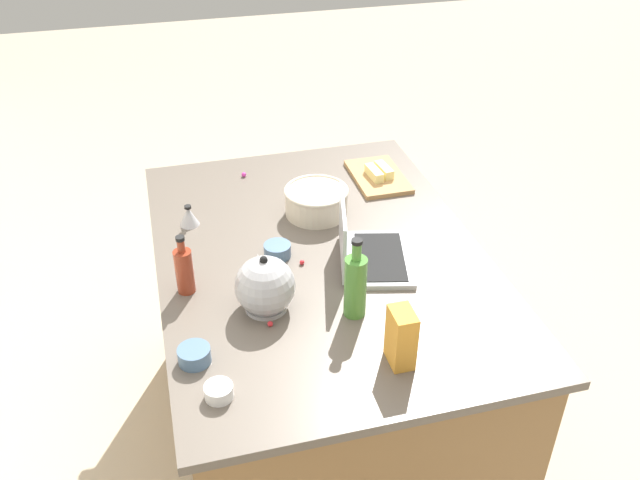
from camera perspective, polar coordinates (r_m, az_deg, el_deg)
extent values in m
plane|color=#B7A88E|center=(2.89, 0.00, -15.85)|extent=(12.00, 12.00, 0.00)
cube|color=olive|center=(2.57, 0.00, -9.57)|extent=(1.45, 1.01, 0.87)
cube|color=#60564C|center=(2.28, 0.00, -1.35)|extent=(1.51, 1.07, 0.03)
cube|color=#B7B7BC|center=(2.24, 4.79, -1.60)|extent=(0.35, 0.29, 0.02)
cube|color=black|center=(2.23, 5.06, -1.38)|extent=(0.30, 0.22, 0.00)
cube|color=#B7B7BC|center=(2.17, 1.90, 0.71)|extent=(0.29, 0.08, 0.20)
cube|color=silver|center=(2.17, 2.06, 0.72)|extent=(0.26, 0.07, 0.18)
cylinder|color=beige|center=(2.46, -0.31, 3.18)|extent=(0.22, 0.22, 0.10)
cylinder|color=black|center=(2.46, -0.31, 3.28)|extent=(0.18, 0.18, 0.08)
torus|color=beige|center=(2.44, -0.31, 4.15)|extent=(0.23, 0.23, 0.01)
cylinder|color=maroon|center=(2.11, -11.26, -2.59)|extent=(0.06, 0.06, 0.15)
cylinder|color=maroon|center=(2.05, -11.55, -0.49)|extent=(0.02, 0.02, 0.04)
cylinder|color=black|center=(2.04, -11.63, 0.13)|extent=(0.03, 0.03, 0.01)
cylinder|color=#4C8C38|center=(1.97, 2.97, -3.95)|extent=(0.07, 0.07, 0.19)
cylinder|color=#4C8C38|center=(1.90, 3.08, -0.97)|extent=(0.03, 0.03, 0.05)
cylinder|color=black|center=(1.88, 3.11, -0.13)|extent=(0.03, 0.03, 0.01)
cylinder|color=#ADADB2|center=(2.05, -4.52, -5.50)|extent=(0.13, 0.13, 0.01)
sphere|color=#ADADB2|center=(2.00, -4.61, -3.84)|extent=(0.18, 0.18, 0.18)
cone|color=#ADADB2|center=(2.06, -5.09, -2.04)|extent=(0.08, 0.03, 0.07)
sphere|color=black|center=(1.95, -4.74, -1.68)|extent=(0.02, 0.02, 0.02)
cube|color=#AD7F4C|center=(2.72, 4.87, 5.30)|extent=(0.31, 0.19, 0.02)
cube|color=#F4E58C|center=(2.71, 5.36, 5.85)|extent=(0.11, 0.05, 0.04)
cube|color=#F4E58C|center=(2.68, 4.54, 5.61)|extent=(0.11, 0.05, 0.04)
cylinder|color=white|center=(1.79, -8.46, -12.42)|extent=(0.07, 0.07, 0.04)
cylinder|color=slate|center=(1.89, -10.46, -9.45)|extent=(0.09, 0.09, 0.04)
cylinder|color=slate|center=(2.25, -3.58, -0.87)|extent=(0.09, 0.09, 0.04)
cone|color=#B2B2B7|center=(2.45, -10.91, 1.98)|extent=(0.07, 0.07, 0.07)
cylinder|color=black|center=(2.43, -11.00, 2.72)|extent=(0.02, 0.02, 0.01)
cube|color=gold|center=(1.83, 6.80, -8.09)|extent=(0.09, 0.06, 0.17)
sphere|color=yellow|center=(2.21, 4.32, -2.13)|extent=(0.02, 0.02, 0.02)
sphere|color=red|center=(1.98, -4.18, -7.01)|extent=(0.02, 0.02, 0.02)
sphere|color=#CC3399|center=(2.74, -6.39, 5.45)|extent=(0.02, 0.02, 0.02)
sphere|color=red|center=(2.28, 4.83, -0.94)|extent=(0.02, 0.02, 0.02)
sphere|color=red|center=(2.22, -1.52, -1.88)|extent=(0.02, 0.02, 0.02)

